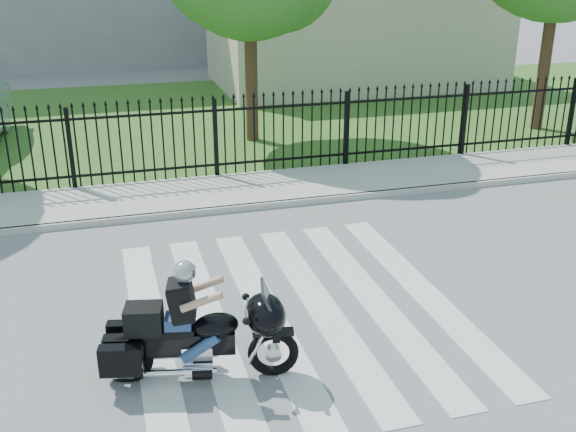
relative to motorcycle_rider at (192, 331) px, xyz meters
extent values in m
plane|color=slate|center=(1.58, 1.21, -0.64)|extent=(120.00, 120.00, 0.00)
cube|color=#ADAAA3|center=(1.58, 6.21, -0.58)|extent=(40.00, 2.00, 0.12)
cube|color=#ADAAA3|center=(1.58, 5.21, -0.58)|extent=(40.00, 0.12, 0.12)
cube|color=#355A1F|center=(1.58, 13.21, -0.63)|extent=(40.00, 12.00, 0.02)
cube|color=black|center=(1.58, 7.21, -0.29)|extent=(26.00, 0.04, 0.05)
cube|color=black|center=(1.58, 7.21, 0.91)|extent=(26.00, 0.04, 0.05)
cylinder|color=#382316|center=(3.08, 10.21, 1.44)|extent=(0.32, 0.32, 4.16)
cylinder|color=#382316|center=(11.08, 9.21, 1.76)|extent=(0.32, 0.32, 4.80)
cube|color=beige|center=(8.58, 17.21, 1.11)|extent=(10.00, 6.00, 3.50)
torus|color=black|center=(0.91, -0.19, -0.34)|extent=(0.62, 0.24, 0.61)
torus|color=black|center=(-0.77, 0.16, -0.34)|extent=(0.66, 0.26, 0.64)
cube|color=black|center=(-0.08, 0.02, -0.15)|extent=(1.17, 0.45, 0.26)
ellipsoid|color=black|center=(0.27, -0.06, 0.05)|extent=(0.61, 0.46, 0.29)
cube|color=black|center=(-0.25, 0.05, 0.02)|extent=(0.62, 0.40, 0.09)
cube|color=silver|center=(0.05, -0.01, -0.30)|extent=(0.40, 0.33, 0.26)
ellipsoid|color=black|center=(0.83, -0.18, 0.18)|extent=(0.60, 0.72, 0.48)
cube|color=black|center=(-0.53, 0.11, 0.18)|extent=(0.48, 0.42, 0.32)
cube|color=navy|center=(-0.15, 0.03, 0.12)|extent=(0.35, 0.32, 0.16)
sphere|color=#A7A9AF|center=(-0.05, 0.01, 0.76)|extent=(0.26, 0.26, 0.26)
camera|label=1|loc=(-0.79, -6.78, 4.09)|focal=42.00mm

